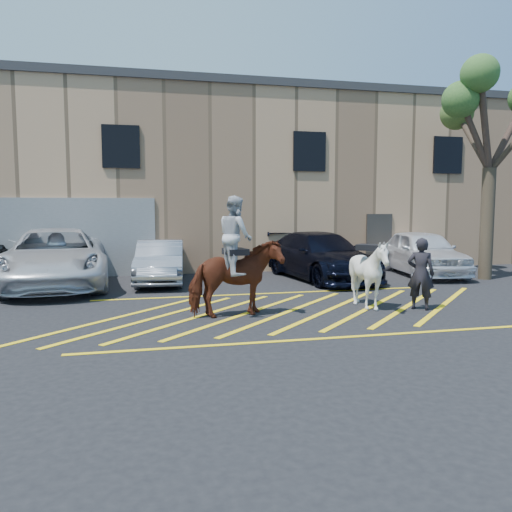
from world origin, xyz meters
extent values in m
plane|color=black|center=(0.00, 0.00, 0.00)|extent=(90.00, 90.00, 0.00)
imported|color=silver|center=(-5.99, 4.91, 0.91)|extent=(3.54, 6.75, 1.81)
imported|color=gray|center=(-2.79, 5.02, 0.69)|extent=(1.82, 4.33, 1.39)
imported|color=black|center=(2.63, 4.61, 0.80)|extent=(2.99, 5.79, 1.61)
imported|color=white|center=(6.63, 4.79, 0.83)|extent=(2.61, 5.08, 1.66)
imported|color=black|center=(3.18, -0.77, 0.88)|extent=(0.76, 0.73, 1.75)
cube|color=tan|center=(0.00, 12.00, 3.50)|extent=(32.00, 10.00, 7.00)
cube|color=#2D2D30|center=(0.00, 12.00, 7.15)|extent=(32.20, 10.20, 0.30)
cube|color=black|center=(-4.00, 6.96, 4.60)|extent=(1.30, 0.08, 1.50)
cube|color=black|center=(3.00, 6.96, 4.60)|extent=(1.30, 0.08, 1.50)
cube|color=black|center=(9.00, 6.96, 4.60)|extent=(1.30, 0.08, 1.50)
cube|color=#38332D|center=(6.00, 6.96, 1.10)|extent=(1.10, 0.08, 2.20)
cube|color=yellow|center=(-4.20, -0.30, 0.01)|extent=(4.20, 4.20, 0.01)
cube|color=yellow|center=(-3.15, -0.30, 0.01)|extent=(4.20, 4.20, 0.01)
cube|color=yellow|center=(-2.10, -0.30, 0.01)|extent=(4.20, 4.20, 0.01)
cube|color=yellow|center=(-1.05, -0.30, 0.01)|extent=(4.20, 4.20, 0.01)
cube|color=yellow|center=(0.00, -0.30, 0.01)|extent=(4.20, 4.20, 0.01)
cube|color=yellow|center=(1.05, -0.30, 0.01)|extent=(4.20, 4.20, 0.01)
cube|color=yellow|center=(2.10, -0.30, 0.01)|extent=(4.20, 4.20, 0.01)
cube|color=yellow|center=(3.15, -0.30, 0.01)|extent=(4.20, 4.20, 0.01)
cube|color=yellow|center=(4.20, -0.30, 0.01)|extent=(4.20, 4.20, 0.01)
cube|color=yellow|center=(0.00, 2.20, 0.01)|extent=(9.50, 0.12, 0.01)
cube|color=yellow|center=(0.00, -2.80, 0.01)|extent=(9.50, 0.12, 0.01)
imported|color=#612716|center=(-1.33, -0.54, 0.88)|extent=(2.21, 1.30, 1.75)
imported|color=#A9ACB4|center=(-1.33, -0.54, 1.85)|extent=(0.82, 0.97, 1.78)
cube|color=black|center=(-1.33, -0.54, 1.49)|extent=(0.55, 0.63, 0.14)
imported|color=silver|center=(2.00, -0.41, 0.85)|extent=(2.05, 2.06, 1.70)
cube|color=black|center=(2.00, -0.41, 1.51)|extent=(0.72, 0.72, 0.14)
cylinder|color=#493E2C|center=(8.17, 3.33, 1.90)|extent=(0.44, 0.44, 3.80)
cylinder|color=#4B362D|center=(8.95, 3.46, 4.97)|extent=(1.76, 0.51, 2.68)
cylinder|color=#47352B|center=(8.10, 4.18, 4.80)|extent=(0.33, 1.88, 2.34)
cylinder|color=#4D392F|center=(7.56, 3.33, 4.85)|extent=(1.40, 0.20, 2.39)
cylinder|color=#49362C|center=(7.70, 3.05, 5.20)|extent=(1.16, 0.77, 3.11)
sphere|color=#506D2F|center=(8.02, 5.04, 5.91)|extent=(1.20, 1.20, 1.20)
sphere|color=#466F2F|center=(6.95, 3.33, 6.00)|extent=(1.20, 1.20, 1.20)
sphere|color=#3E6C2E|center=(7.22, 2.78, 6.71)|extent=(1.20, 1.20, 1.20)
camera|label=1|loc=(-3.42, -11.50, 2.49)|focal=35.00mm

